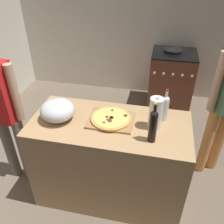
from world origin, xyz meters
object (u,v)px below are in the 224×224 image
at_px(wine_bottle_dark, 165,107).
at_px(pizza, 111,118).
at_px(paper_towel_roll, 156,113).
at_px(stove, 171,80).
at_px(mixing_bowl, 58,110).
at_px(wine_bottle_amber, 153,125).
at_px(person_in_stripes, 4,108).

bearing_deg(wine_bottle_dark, pizza, -165.18).
height_order(paper_towel_roll, stove, paper_towel_roll).
bearing_deg(mixing_bowl, paper_towel_roll, 3.68).
relative_size(pizza, wine_bottle_amber, 1.01).
height_order(wine_bottle_amber, stove, wine_bottle_amber).
bearing_deg(mixing_bowl, person_in_stripes, 174.63).
height_order(wine_bottle_amber, person_in_stripes, person_in_stripes).
xyz_separation_m(wine_bottle_amber, wine_bottle_dark, (0.08, 0.31, -0.02)).
distance_m(wine_bottle_amber, person_in_stripes, 1.44).
xyz_separation_m(mixing_bowl, stove, (1.03, 1.99, -0.57)).
bearing_deg(stove, person_in_stripes, -129.78).
xyz_separation_m(paper_towel_roll, stove, (0.19, 1.94, -0.62)).
bearing_deg(paper_towel_roll, pizza, 178.50).
distance_m(pizza, paper_towel_roll, 0.40).
bearing_deg(person_in_stripes, stove, 50.22).
height_order(paper_towel_roll, person_in_stripes, person_in_stripes).
bearing_deg(stove, pizza, -106.33).
xyz_separation_m(pizza, stove, (0.57, 1.93, -0.51)).
distance_m(mixing_bowl, person_in_stripes, 0.60).
bearing_deg(person_in_stripes, wine_bottle_amber, -7.21).
relative_size(wine_bottle_dark, person_in_stripes, 0.19).
distance_m(mixing_bowl, paper_towel_roll, 0.85).
bearing_deg(mixing_bowl, pizza, 7.87).
height_order(mixing_bowl, stove, mixing_bowl).
bearing_deg(stove, wine_bottle_dark, -93.56).
xyz_separation_m(mixing_bowl, paper_towel_roll, (0.84, 0.05, 0.05)).
relative_size(wine_bottle_amber, stove, 0.37).
xyz_separation_m(pizza, paper_towel_roll, (0.38, -0.01, 0.11)).
xyz_separation_m(wine_bottle_amber, stove, (0.19, 2.12, -0.63)).
height_order(wine_bottle_dark, stove, wine_bottle_dark).
distance_m(mixing_bowl, wine_bottle_dark, 0.94).
bearing_deg(person_in_stripes, pizza, 0.51).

